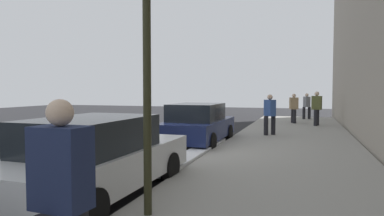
% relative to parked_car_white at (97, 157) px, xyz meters
% --- Properties ---
extents(ground_plane, '(56.00, 56.00, 0.00)m').
position_rel_parked_car_white_xyz_m(ground_plane, '(5.71, 0.07, -0.76)').
color(ground_plane, black).
extents(sidewalk, '(28.00, 4.60, 0.15)m').
position_rel_parked_car_white_xyz_m(sidewalk, '(5.71, -3.23, -0.68)').
color(sidewalk, gray).
rests_on(sidewalk, ground).
extents(lane_stripe_centre, '(28.00, 0.14, 0.01)m').
position_rel_parked_car_white_xyz_m(lane_stripe_centre, '(5.71, 3.27, -0.76)').
color(lane_stripe_centre, gold).
rests_on(lane_stripe_centre, ground).
extents(snow_bank_curb, '(5.35, 0.56, 0.22)m').
position_rel_parked_car_white_xyz_m(snow_bank_curb, '(4.33, -0.63, -0.65)').
color(snow_bank_curb, white).
rests_on(snow_bank_curb, ground).
extents(parked_car_white, '(4.73, 1.97, 1.51)m').
position_rel_parked_car_white_xyz_m(parked_car_white, '(0.00, 0.00, 0.00)').
color(parked_car_white, black).
rests_on(parked_car_white, ground).
extents(parked_car_navy, '(4.24, 1.93, 1.51)m').
position_rel_parked_car_white_xyz_m(parked_car_navy, '(6.51, 0.01, -0.00)').
color(parked_car_navy, black).
rests_on(parked_car_navy, ground).
extents(pedestrian_tan_coat, '(0.53, 0.50, 1.64)m').
position_rel_parked_car_white_xyz_m(pedestrian_tan_coat, '(14.77, -3.10, 0.26)').
color(pedestrian_tan_coat, black).
rests_on(pedestrian_tan_coat, sidewalk).
extents(pedestrian_grey_coat, '(0.52, 0.50, 1.63)m').
position_rel_parked_car_white_xyz_m(pedestrian_grey_coat, '(17.74, -3.80, 0.26)').
color(pedestrian_grey_coat, black).
rests_on(pedestrian_grey_coat, sidewalk).
extents(pedestrian_navy_coat, '(0.59, 0.50, 1.78)m').
position_rel_parked_car_white_xyz_m(pedestrian_navy_coat, '(-3.12, -1.67, 0.34)').
color(pedestrian_navy_coat, black).
rests_on(pedestrian_navy_coat, sidewalk).
extents(pedestrian_olive_coat, '(0.57, 0.53, 1.76)m').
position_rel_parked_car_white_xyz_m(pedestrian_olive_coat, '(13.69, -4.27, 0.33)').
color(pedestrian_olive_coat, black).
rests_on(pedestrian_olive_coat, sidewalk).
extents(pedestrian_blue_coat, '(0.52, 0.51, 1.66)m').
position_rel_parked_car_white_xyz_m(pedestrian_blue_coat, '(9.10, -2.31, 0.28)').
color(pedestrian_blue_coat, black).
rests_on(pedestrian_blue_coat, sidewalk).
extents(traffic_light_pole, '(0.35, 0.26, 4.22)m').
position_rel_parked_car_white_xyz_m(traffic_light_pole, '(-0.87, -1.44, 2.25)').
color(traffic_light_pole, '#2D2D19').
rests_on(traffic_light_pole, sidewalk).
extents(rolling_suitcase, '(0.34, 0.22, 0.90)m').
position_rel_parked_car_white_xyz_m(rolling_suitcase, '(15.25, -3.05, -0.33)').
color(rolling_suitcase, '#471E19').
rests_on(rolling_suitcase, sidewalk).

